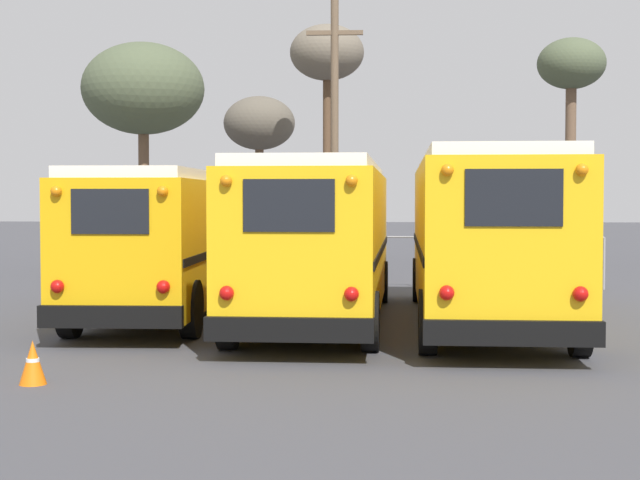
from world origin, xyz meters
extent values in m
plane|color=#424247|center=(0.00, 0.00, 0.00)|extent=(160.00, 160.00, 0.00)
cube|color=#EAAA0F|center=(-3.21, 0.27, 1.57)|extent=(2.45, 9.72, 2.42)
cube|color=white|center=(-3.21, 0.27, 2.89)|extent=(2.26, 9.33, 0.20)
cube|color=black|center=(-3.13, -4.61, 0.54)|extent=(2.35, 0.24, 0.36)
cube|color=black|center=(-3.13, -4.59, 2.24)|extent=(1.27, 0.05, 0.73)
sphere|color=red|center=(-3.99, -4.64, 1.03)|extent=(0.22, 0.22, 0.22)
sphere|color=orange|center=(-3.99, -4.64, 2.57)|extent=(0.18, 0.18, 0.18)
sphere|color=red|center=(-2.27, -4.61, 1.03)|extent=(0.22, 0.22, 0.22)
sphere|color=orange|center=(-2.27, -4.61, 2.57)|extent=(0.18, 0.18, 0.18)
cube|color=black|center=(-4.37, 0.25, 1.39)|extent=(0.17, 9.49, 0.14)
cube|color=black|center=(-2.04, 0.29, 1.39)|extent=(0.17, 9.49, 0.14)
cylinder|color=black|center=(-4.33, 3.79, 0.52)|extent=(0.30, 1.04, 1.03)
cylinder|color=black|center=(-2.19, 3.83, 0.52)|extent=(0.30, 1.04, 1.03)
cylinder|color=black|center=(-4.22, -3.29, 0.52)|extent=(0.30, 1.04, 1.03)
cylinder|color=black|center=(-2.08, -3.26, 0.52)|extent=(0.30, 1.04, 1.03)
cube|color=yellow|center=(0.00, -0.81, 1.63)|extent=(2.72, 10.01, 2.59)
cube|color=white|center=(0.00, -0.81, 3.03)|extent=(2.51, 9.61, 0.20)
cube|color=black|center=(-0.13, -5.82, 0.52)|extent=(2.52, 0.26, 0.36)
cube|color=black|center=(-0.13, -5.79, 2.35)|extent=(1.35, 0.06, 0.78)
sphere|color=red|center=(-1.05, -5.81, 1.05)|extent=(0.22, 0.22, 0.22)
sphere|color=orange|center=(-1.05, -5.81, 2.71)|extent=(0.18, 0.18, 0.18)
sphere|color=red|center=(0.79, -5.85, 1.05)|extent=(0.22, 0.22, 0.22)
sphere|color=orange|center=(0.79, -5.85, 2.71)|extent=(0.18, 0.18, 0.18)
cube|color=black|center=(-1.24, -0.77, 1.44)|extent=(0.27, 9.75, 0.14)
cube|color=black|center=(1.24, -0.84, 1.44)|extent=(0.27, 9.75, 0.14)
cylinder|color=black|center=(-1.06, 2.90, 0.49)|extent=(0.30, 0.98, 0.97)
cylinder|color=black|center=(1.25, 2.84, 0.49)|extent=(0.30, 0.98, 0.97)
cylinder|color=black|center=(-1.25, -4.45, 0.49)|extent=(0.30, 0.98, 0.97)
cylinder|color=black|center=(1.06, -4.51, 0.49)|extent=(0.30, 0.98, 0.97)
cube|color=yellow|center=(3.21, -0.85, 1.72)|extent=(2.71, 10.56, 2.71)
cube|color=white|center=(3.21, -0.85, 3.17)|extent=(2.51, 10.13, 0.20)
cube|color=black|center=(3.09, -6.15, 0.54)|extent=(2.55, 0.25, 0.36)
cube|color=black|center=(3.09, -6.12, 2.46)|extent=(1.37, 0.06, 0.81)
sphere|color=red|center=(2.16, -6.14, 1.11)|extent=(0.22, 0.22, 0.22)
sphere|color=orange|center=(2.16, -6.14, 2.85)|extent=(0.18, 0.18, 0.18)
sphere|color=red|center=(4.03, -6.17, 1.11)|extent=(0.22, 0.22, 0.22)
sphere|color=orange|center=(4.03, -6.17, 2.85)|extent=(0.18, 0.18, 0.18)
cube|color=black|center=(1.95, -0.83, 1.51)|extent=(0.24, 10.29, 0.14)
cube|color=black|center=(4.46, -0.88, 1.51)|extent=(0.24, 10.29, 0.14)
cylinder|color=black|center=(2.12, 3.12, 0.52)|extent=(0.30, 1.04, 1.03)
cylinder|color=black|center=(4.46, 3.07, 0.52)|extent=(0.30, 1.04, 1.03)
cylinder|color=black|center=(1.96, -4.78, 0.52)|extent=(0.30, 1.04, 1.03)
cylinder|color=black|center=(4.29, -4.83, 0.52)|extent=(0.30, 1.04, 1.03)
cylinder|color=brown|center=(-0.25, 11.09, 4.36)|extent=(0.25, 0.25, 8.73)
cube|color=brown|center=(-0.25, 11.09, 7.68)|extent=(1.80, 0.14, 0.14)
cylinder|color=brown|center=(-3.60, 18.70, 2.32)|extent=(0.34, 0.34, 4.65)
ellipsoid|color=#5B5447|center=(-3.60, 18.70, 5.43)|extent=(2.84, 2.84, 2.13)
cylinder|color=brown|center=(-0.71, 14.98, 3.46)|extent=(0.29, 0.29, 6.91)
ellipsoid|color=#6B6051|center=(-0.71, 14.98, 7.64)|extent=(2.65, 2.65, 1.99)
cylinder|color=brown|center=(8.00, 15.52, 3.29)|extent=(0.38, 0.38, 6.58)
ellipsoid|color=#4C563D|center=(8.00, 15.52, 7.25)|extent=(2.43, 2.43, 1.82)
cylinder|color=brown|center=(-6.69, 12.24, 2.49)|extent=(0.36, 0.36, 4.98)
ellipsoid|color=#4C563D|center=(-6.69, 12.24, 6.10)|extent=(4.07, 4.07, 3.05)
cylinder|color=#939399|center=(-7.21, 6.52, 0.70)|extent=(0.06, 0.06, 1.40)
cylinder|color=#939399|center=(-4.80, 6.52, 0.70)|extent=(0.06, 0.06, 1.40)
cylinder|color=#939399|center=(-2.40, 6.52, 0.70)|extent=(0.06, 0.06, 1.40)
cylinder|color=#939399|center=(0.00, 6.52, 0.70)|extent=(0.06, 0.06, 1.40)
cylinder|color=#939399|center=(2.40, 6.52, 0.70)|extent=(0.06, 0.06, 1.40)
cylinder|color=#939399|center=(4.80, 6.52, 0.70)|extent=(0.06, 0.06, 1.40)
cylinder|color=#939399|center=(7.21, 6.52, 0.70)|extent=(0.06, 0.06, 1.40)
cylinder|color=#939399|center=(0.00, 6.52, 1.40)|extent=(14.41, 0.04, 0.04)
cone|color=orange|center=(-3.35, -7.55, 0.29)|extent=(0.36, 0.36, 0.58)
cylinder|color=white|center=(-3.35, -7.55, 0.32)|extent=(0.17, 0.17, 0.06)
camera|label=1|loc=(1.21, -20.09, 2.46)|focal=55.00mm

